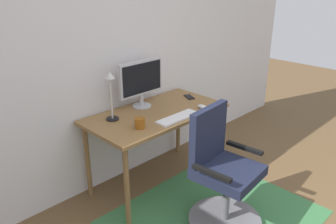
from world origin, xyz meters
TOP-DOWN VIEW (x-y plane):
  - wall_back at (0.00, 2.20)m, footprint 6.00×0.10m
  - area_rug at (0.33, 1.05)m, footprint 1.58×1.36m
  - desk at (0.36, 1.79)m, footprint 1.30×0.68m
  - monitor at (0.35, 1.99)m, footprint 0.49×0.18m
  - keyboard at (0.38, 1.54)m, footprint 0.43×0.13m
  - computer_mouse at (0.72, 1.55)m, footprint 0.06×0.10m
  - coffee_cup at (0.02, 1.63)m, footprint 0.09×0.09m
  - cell_phone at (0.86, 1.84)m, footprint 0.12×0.16m
  - desk_lamp at (-0.03, 1.93)m, footprint 0.11×0.11m
  - office_chair at (0.32, 0.99)m, footprint 0.60×0.60m

SIDE VIEW (x-z plane):
  - area_rug at x=0.33m, z-range 0.00..0.01m
  - office_chair at x=0.32m, z-range -0.11..0.87m
  - desk at x=0.36m, z-range 0.29..1.03m
  - cell_phone at x=0.86m, z-range 0.74..0.75m
  - keyboard at x=0.38m, z-range 0.74..0.76m
  - computer_mouse at x=0.72m, z-range 0.74..0.78m
  - coffee_cup at x=0.02m, z-range 0.74..0.83m
  - monitor at x=0.35m, z-range 0.78..1.23m
  - desk_lamp at x=-0.03m, z-range 0.80..1.23m
  - wall_back at x=0.00m, z-range 0.00..2.60m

